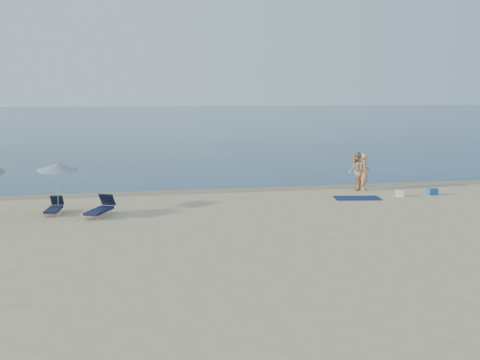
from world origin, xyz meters
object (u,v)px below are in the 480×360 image
object	(u,v)px
person_right	(356,171)
blue_cooler	(433,192)
umbrella_near	(57,167)
person_left	(365,172)

from	to	relation	value
person_right	blue_cooler	bearing A→B (deg)	73.92
person_right	blue_cooler	size ratio (longest dim) A/B	4.35
blue_cooler	umbrella_near	bearing A→B (deg)	179.98
person_left	person_right	size ratio (longest dim) A/B	0.97
person_left	blue_cooler	xyz separation A→B (m)	(2.60, -1.87, -0.75)
blue_cooler	person_left	bearing A→B (deg)	142.54
person_left	person_right	bearing A→B (deg)	100.34
person_right	umbrella_near	xyz separation A→B (m)	(-13.74, -2.48, 0.86)
person_right	umbrella_near	size ratio (longest dim) A/B	0.90
blue_cooler	umbrella_near	xyz separation A→B (m)	(-16.73, -0.47, 1.65)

